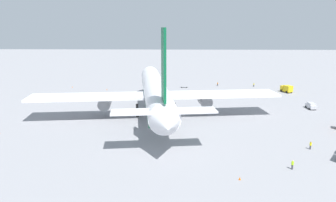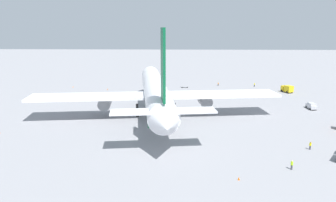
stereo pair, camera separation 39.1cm
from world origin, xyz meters
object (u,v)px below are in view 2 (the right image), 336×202
Objects in this scene: service_truck_1 at (287,89)px; traffic_cone_3 at (73,87)px; ground_worker_4 at (218,84)px; traffic_cone_1 at (107,89)px; airliner at (155,91)px; ground_worker_5 at (292,165)px; ground_worker_2 at (254,85)px; ground_worker_3 at (310,146)px; service_van at (311,106)px; baggage_cart_1 at (185,87)px; baggage_cart_0 at (156,84)px; traffic_cone_2 at (239,178)px.

service_truck_1 reaches higher than traffic_cone_3.
traffic_cone_1 is at bearing 103.84° from ground_worker_4.
airliner is 45.28m from ground_worker_5.
ground_worker_5 is at bearing -177.83° from ground_worker_4.
ground_worker_2 is (12.74, 9.90, -0.73)m from service_truck_1.
ground_worker_5 reaches higher than ground_worker_3.
service_van is at bearing -25.37° from ground_worker_5.
ground_worker_3 is 100.40m from traffic_cone_3.
baggage_cart_1 is 2.20× the size of ground_worker_4.
ground_worker_5 reaches higher than ground_worker_4.
airliner is 43.34m from ground_worker_3.
baggage_cart_0 is at bearing 85.52° from ground_worker_2.
traffic_cone_2 is (-14.25, 17.21, -0.59)m from ground_worker_3.
airliner is 134.80× the size of traffic_cone_1.
ground_worker_4 reaches higher than baggage_cart_0.
traffic_cone_1 is 1.00× the size of traffic_cone_2.
traffic_cone_1 is at bearing 101.74° from baggage_cart_1.
service_van is 40.01m from ground_worker_2.
ground_worker_3 is (-25.92, -34.20, -6.11)m from airliner.
baggage_cart_1 is at bearing -78.26° from traffic_cone_1.
airliner is 42.04× the size of ground_worker_5.
ground_worker_3 is at bearing -50.36° from traffic_cone_2.
ground_worker_4 is at bearing -94.30° from baggage_cart_0.
ground_worker_3 is at bearing -35.84° from ground_worker_5.
traffic_cone_1 reaches higher than baggage_cart_0.
traffic_cone_1 is (28.84, 71.03, -0.76)m from service_van.
ground_worker_3 is (-70.20, -25.12, 0.60)m from baggage_cart_1.
service_truck_1 is 3.27× the size of ground_worker_2.
traffic_cone_2 is at bearing 165.70° from ground_worker_2.
airliner is 51.78m from baggage_cart_0.
baggage_cart_0 is at bearing 50.71° from service_van.
service_van reaches higher than baggage_cart_0.
traffic_cone_2 is at bearing -157.07° from airliner.
service_van is 2.86× the size of ground_worker_2.
ground_worker_3 is 22.35m from traffic_cone_2.
traffic_cone_3 is (5.23, 16.12, 0.00)m from traffic_cone_1.
airliner is 44.13m from traffic_cone_2.
baggage_cart_0 is at bearing 85.70° from ground_worker_4.
ground_worker_2 is 90.83m from traffic_cone_2.
traffic_cone_3 is (-6.26, 62.78, -0.54)m from ground_worker_4.
ground_worker_2 is 73.95m from ground_worker_3.
service_van is 76.66m from traffic_cone_1.
service_van is 2.85× the size of ground_worker_4.
ground_worker_2 is 0.94× the size of ground_worker_3.
airliner is 54.99m from ground_worker_4.
ground_worker_5 is (-83.62, 12.34, 0.08)m from ground_worker_2.
ground_worker_2 reaches higher than traffic_cone_1.
traffic_cone_1 is (-10.19, 62.22, -0.54)m from ground_worker_2.
service_truck_1 is 2.99× the size of ground_worker_5.
traffic_cone_2 is at bearing -174.65° from baggage_cart_1.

